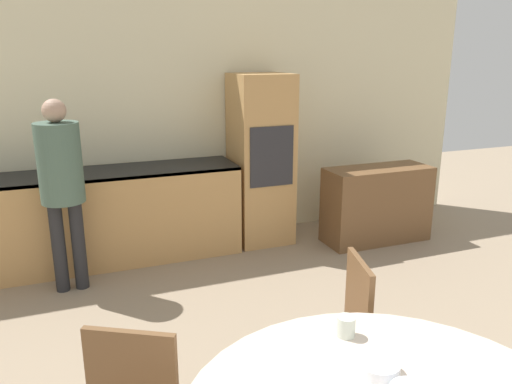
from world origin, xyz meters
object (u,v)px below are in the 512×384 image
object	(u,v)px
cup	(346,326)
bowl_near	(379,368)
oven_unit	(261,160)
chair_far_right	(340,331)
person_standing	(61,176)
sideboard	(377,204)

from	to	relation	value
cup	bowl_near	size ratio (longest dim) A/B	0.57
oven_unit	chair_far_right	distance (m)	2.78
person_standing	cup	world-z (taller)	person_standing
person_standing	sideboard	bearing A→B (deg)	0.85
sideboard	cup	distance (m)	3.31
chair_far_right	person_standing	world-z (taller)	person_standing
cup	bowl_near	bearing A→B (deg)	-93.84
chair_far_right	sideboard	bearing A→B (deg)	156.79
cup	bowl_near	world-z (taller)	cup
oven_unit	cup	bearing A→B (deg)	-105.22
chair_far_right	oven_unit	bearing A→B (deg)	-177.67
person_standing	bowl_near	bearing A→B (deg)	-69.12
cup	sideboard	bearing A→B (deg)	52.89
sideboard	bowl_near	xyz separation A→B (m)	(-2.00, -2.89, 0.40)
sideboard	person_standing	world-z (taller)	person_standing
person_standing	cup	xyz separation A→B (m)	(1.10, -2.57, -0.17)
cup	oven_unit	bearing A→B (deg)	74.78
oven_unit	person_standing	size ratio (longest dim) A/B	1.09
cup	chair_far_right	bearing A→B (deg)	61.08
chair_far_right	bowl_near	distance (m)	0.78
chair_far_right	person_standing	xyz separation A→B (m)	(-1.33, 2.16, 0.48)
bowl_near	chair_far_right	bearing A→B (deg)	70.31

